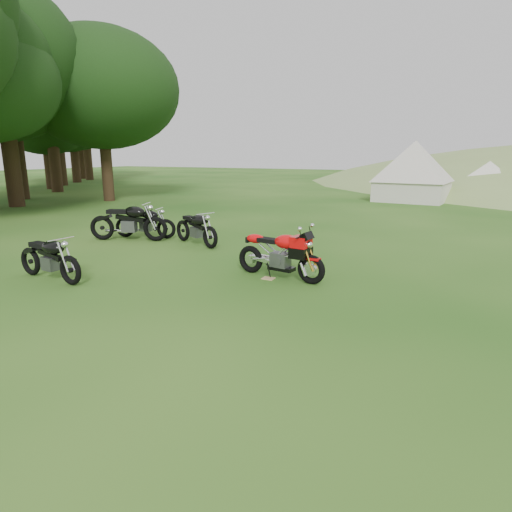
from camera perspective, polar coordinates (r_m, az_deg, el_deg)
The scene contains 10 objects.
ground at distance 6.68m, azimuth -3.46°, elevation -7.56°, with size 120.00×120.00×0.00m, color #184C10.
treeline at distance 30.97m, azimuth -21.33°, elevation 8.13°, with size 28.00×32.00×14.00m, color black, non-canonical shape.
sport_motorcycle at distance 8.36m, azimuth 3.18°, elevation 0.76°, with size 1.87×0.47×1.12m, color red, non-canonical shape.
plywood_board at distance 8.42m, azimuth 1.65°, elevation -3.01°, with size 0.23×0.19×0.02m, color tan.
vintage_moto_a at distance 9.14m, azimuth -25.91°, elevation -0.09°, with size 1.77×0.41×0.93m, color black, non-canonical shape.
vintage_moto_b at distance 12.83m, azimuth -14.58°, elevation 4.41°, with size 1.79×0.41×0.94m, color black, non-canonical shape.
vintage_moto_c at distance 11.59m, azimuth -8.02°, elevation 3.85°, with size 1.84×0.43×0.97m, color black, non-canonical shape.
vintage_moto_d at distance 12.54m, azimuth -16.69°, elevation 4.54°, with size 2.17×0.50×1.14m, color black, non-canonical shape.
tent_left at distance 23.84m, azimuth 20.26°, elevation 10.36°, with size 3.32×3.32×2.88m, color beige, non-canonical shape.
tent_mid at distance 27.47m, azimuth 28.57°, elevation 9.20°, with size 2.58×2.58×2.23m, color silver, non-canonical shape.
Camera 1 is at (3.24, -5.33, 2.40)m, focal length 30.00 mm.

